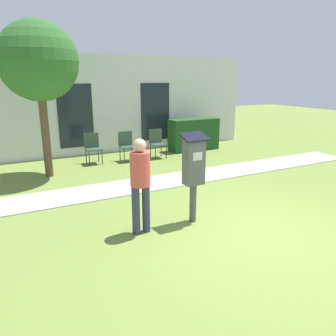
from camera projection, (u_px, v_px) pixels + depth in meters
name	position (u px, v px, depth m)	size (l,w,h in m)	color
ground_plane	(256.00, 232.00, 5.47)	(40.00, 40.00, 0.00)	olive
sidewalk	(169.00, 180.00, 8.16)	(12.00, 1.10, 0.02)	#A3A099
building_facade	(116.00, 105.00, 11.04)	(10.00, 0.26, 3.20)	silver
parking_meter	(194.00, 166.00, 5.60)	(0.44, 0.31, 1.59)	#4C4C4C
person_standing	(140.00, 179.00, 5.20)	(0.32, 0.32, 1.58)	#333851
outdoor_chair_left	(93.00, 146.00, 9.72)	(0.44, 0.44, 0.90)	#334738
outdoor_chair_middle	(127.00, 144.00, 10.02)	(0.44, 0.44, 0.90)	#334738
outdoor_chair_right	(157.00, 141.00, 10.42)	(0.44, 0.44, 0.90)	#334738
hedge_row	(194.00, 134.00, 11.52)	(1.77, 0.60, 1.10)	#1E471E
tree	(38.00, 62.00, 7.79)	(1.90, 1.90, 3.82)	brown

